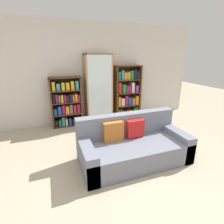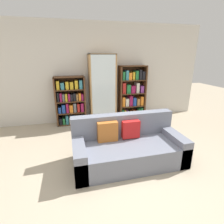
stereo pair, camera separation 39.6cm
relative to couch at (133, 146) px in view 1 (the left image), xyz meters
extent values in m
plane|color=tan|center=(-0.13, -0.40, -0.28)|extent=(16.00, 16.00, 0.00)
cube|color=beige|center=(-0.13, 2.32, 1.07)|extent=(6.27, 0.06, 2.70)
cube|color=slate|center=(0.00, -0.06, -0.09)|extent=(1.93, 0.90, 0.38)
cube|color=slate|center=(0.00, 0.29, 0.32)|extent=(1.93, 0.20, 0.44)
cube|color=slate|center=(-0.86, -0.06, -0.03)|extent=(0.20, 0.90, 0.50)
cube|color=slate|center=(0.87, -0.06, -0.03)|extent=(0.20, 0.90, 0.50)
cube|color=#B76628|center=(-0.33, 0.13, 0.28)|extent=(0.36, 0.12, 0.36)
cube|color=red|center=(0.10, 0.13, 0.28)|extent=(0.32, 0.12, 0.32)
cube|color=#4C2D19|center=(-1.30, 2.11, 0.38)|extent=(0.04, 0.32, 1.32)
cube|color=#4C2D19|center=(-0.54, 2.11, 0.38)|extent=(0.04, 0.32, 1.32)
cube|color=#4C2D19|center=(-0.92, 2.11, 1.03)|extent=(0.80, 0.32, 0.02)
cube|color=#4C2D19|center=(-0.92, 2.11, -0.27)|extent=(0.80, 0.32, 0.02)
cube|color=#4C2D19|center=(-0.92, 2.27, 0.38)|extent=(0.80, 0.01, 1.32)
cube|color=#4C2D19|center=(-0.92, 2.11, 0.06)|extent=(0.72, 0.32, 0.02)
cube|color=#4C2D19|center=(-0.92, 2.11, 0.38)|extent=(0.72, 0.32, 0.02)
cube|color=#4C2D19|center=(-0.92, 2.11, 0.70)|extent=(0.72, 0.32, 0.02)
cube|color=black|center=(-1.22, 2.10, -0.17)|extent=(0.07, 0.24, 0.18)
cube|color=#237038|center=(-1.13, 2.10, -0.17)|extent=(0.06, 0.24, 0.17)
cube|color=teal|center=(-1.05, 2.10, -0.13)|extent=(0.07, 0.24, 0.24)
cube|color=beige|center=(-0.96, 2.10, -0.16)|extent=(0.05, 0.24, 0.19)
cube|color=#1E4293|center=(-0.87, 2.10, -0.16)|extent=(0.07, 0.24, 0.19)
cube|color=black|center=(-0.79, 2.10, -0.17)|extent=(0.06, 0.24, 0.16)
cube|color=#7A3384|center=(-0.70, 2.10, -0.17)|extent=(0.07, 0.24, 0.17)
cube|color=#5B5B60|center=(-0.61, 2.10, -0.15)|extent=(0.06, 0.24, 0.21)
cube|color=#1E4293|center=(-1.22, 2.10, 0.16)|extent=(0.07, 0.24, 0.17)
cube|color=#1E4293|center=(-1.12, 2.10, 0.19)|extent=(0.09, 0.24, 0.23)
cube|color=#8E1947|center=(-1.01, 2.10, 0.20)|extent=(0.06, 0.24, 0.25)
cube|color=orange|center=(-0.92, 2.10, 0.18)|extent=(0.09, 0.24, 0.21)
cube|color=#5B5B60|center=(-0.82, 2.10, 0.20)|extent=(0.07, 0.24, 0.25)
cube|color=#AD231E|center=(-0.72, 2.10, 0.19)|extent=(0.07, 0.24, 0.23)
cube|color=#8E1947|center=(-0.62, 2.10, 0.20)|extent=(0.08, 0.24, 0.24)
cube|color=black|center=(-1.23, 2.10, 0.52)|extent=(0.04, 0.24, 0.24)
cube|color=#8E1947|center=(-1.16, 2.10, 0.51)|extent=(0.05, 0.24, 0.23)
cube|color=#5B5B60|center=(-1.09, 2.10, 0.50)|extent=(0.05, 0.24, 0.20)
cube|color=gold|center=(-1.03, 2.10, 0.50)|extent=(0.06, 0.24, 0.20)
cube|color=#8E1947|center=(-0.95, 2.10, 0.50)|extent=(0.05, 0.24, 0.20)
cube|color=black|center=(-0.89, 2.10, 0.49)|extent=(0.06, 0.24, 0.18)
cube|color=black|center=(-0.81, 2.10, 0.50)|extent=(0.06, 0.24, 0.21)
cube|color=olive|center=(-0.74, 2.10, 0.49)|extent=(0.05, 0.24, 0.18)
cube|color=orange|center=(-0.67, 2.10, 0.50)|extent=(0.06, 0.24, 0.20)
cube|color=#8E1947|center=(-0.60, 2.10, 0.48)|extent=(0.05, 0.24, 0.18)
cube|color=gold|center=(-1.21, 2.10, 0.83)|extent=(0.07, 0.24, 0.23)
cube|color=teal|center=(-1.10, 2.10, 0.80)|extent=(0.09, 0.24, 0.18)
cube|color=gold|center=(-0.98, 2.10, 0.81)|extent=(0.08, 0.24, 0.20)
cube|color=gold|center=(-0.86, 2.10, 0.81)|extent=(0.09, 0.24, 0.19)
cube|color=gold|center=(-0.74, 2.10, 0.83)|extent=(0.08, 0.24, 0.23)
cube|color=teal|center=(-0.63, 2.10, 0.83)|extent=(0.08, 0.24, 0.23)
cube|color=#AD7F4C|center=(-0.37, 2.09, 0.67)|extent=(0.04, 0.36, 1.89)
cube|color=#AD7F4C|center=(0.31, 2.09, 0.67)|extent=(0.04, 0.36, 1.89)
cube|color=#AD7F4C|center=(-0.03, 2.09, 1.60)|extent=(0.73, 0.36, 0.02)
cube|color=#AD7F4C|center=(-0.03, 2.09, -0.27)|extent=(0.73, 0.36, 0.02)
cube|color=#AD7F4C|center=(-0.03, 2.27, 0.67)|extent=(0.73, 0.01, 1.89)
cube|color=silver|center=(-0.03, 1.92, 0.67)|extent=(0.65, 0.01, 1.86)
cube|color=#AD7F4C|center=(-0.03, 2.09, 0.05)|extent=(0.65, 0.32, 0.02)
cube|color=#AD7F4C|center=(-0.03, 2.09, 0.36)|extent=(0.65, 0.32, 0.02)
cube|color=#AD7F4C|center=(-0.03, 2.09, 0.67)|extent=(0.65, 0.32, 0.02)
cube|color=#AD7F4C|center=(-0.03, 2.09, 0.97)|extent=(0.65, 0.32, 0.02)
cube|color=#AD7F4C|center=(-0.03, 2.09, 1.28)|extent=(0.65, 0.32, 0.02)
cylinder|color=silver|center=(-0.26, 2.10, -0.21)|extent=(0.01, 0.01, 0.09)
cone|color=silver|center=(-0.26, 2.10, -0.11)|extent=(0.09, 0.09, 0.11)
cylinder|color=silver|center=(-0.10, 2.10, -0.21)|extent=(0.01, 0.01, 0.09)
cone|color=silver|center=(-0.10, 2.10, -0.11)|extent=(0.09, 0.09, 0.11)
cylinder|color=silver|center=(0.05, 2.09, -0.21)|extent=(0.01, 0.01, 0.09)
cone|color=silver|center=(0.05, 2.09, -0.11)|extent=(0.09, 0.09, 0.11)
cylinder|color=silver|center=(0.20, 2.11, -0.21)|extent=(0.01, 0.01, 0.09)
cone|color=silver|center=(0.20, 2.11, -0.11)|extent=(0.09, 0.09, 0.11)
cylinder|color=silver|center=(-0.28, 2.11, 0.11)|extent=(0.01, 0.01, 0.09)
cone|color=silver|center=(-0.28, 2.11, 0.20)|extent=(0.07, 0.07, 0.11)
cylinder|color=silver|center=(-0.18, 2.07, 0.11)|extent=(0.01, 0.01, 0.09)
cone|color=silver|center=(-0.18, 2.07, 0.20)|extent=(0.07, 0.07, 0.11)
cylinder|color=silver|center=(-0.08, 2.10, 0.11)|extent=(0.01, 0.01, 0.09)
cone|color=silver|center=(-0.08, 2.10, 0.20)|extent=(0.07, 0.07, 0.11)
cylinder|color=silver|center=(0.02, 2.08, 0.11)|extent=(0.01, 0.01, 0.09)
cone|color=silver|center=(0.02, 2.08, 0.20)|extent=(0.07, 0.07, 0.11)
cylinder|color=silver|center=(0.12, 2.10, 0.11)|extent=(0.01, 0.01, 0.09)
cone|color=silver|center=(0.12, 2.10, 0.20)|extent=(0.07, 0.07, 0.11)
cylinder|color=silver|center=(0.22, 2.10, 0.11)|extent=(0.01, 0.01, 0.09)
cone|color=silver|center=(0.22, 2.10, 0.20)|extent=(0.07, 0.07, 0.11)
cylinder|color=silver|center=(-0.23, 2.08, 0.41)|extent=(0.01, 0.01, 0.08)
cone|color=silver|center=(-0.23, 2.08, 0.51)|extent=(0.09, 0.09, 0.10)
cylinder|color=silver|center=(-0.03, 2.11, 0.41)|extent=(0.01, 0.01, 0.08)
cone|color=silver|center=(-0.03, 2.11, 0.51)|extent=(0.09, 0.09, 0.10)
cylinder|color=silver|center=(0.17, 2.07, 0.41)|extent=(0.01, 0.01, 0.08)
cone|color=silver|center=(0.17, 2.07, 0.51)|extent=(0.09, 0.09, 0.10)
cylinder|color=silver|center=(-0.26, 2.10, 0.71)|extent=(0.01, 0.01, 0.06)
cone|color=silver|center=(-0.26, 2.10, 0.78)|extent=(0.09, 0.09, 0.08)
cylinder|color=silver|center=(-0.10, 2.09, 0.71)|extent=(0.01, 0.01, 0.06)
cone|color=silver|center=(-0.10, 2.09, 0.78)|extent=(0.09, 0.09, 0.08)
cylinder|color=silver|center=(0.05, 2.08, 0.71)|extent=(0.01, 0.01, 0.06)
cone|color=silver|center=(0.05, 2.08, 0.78)|extent=(0.09, 0.09, 0.08)
cylinder|color=silver|center=(0.20, 2.09, 0.71)|extent=(0.01, 0.01, 0.06)
cone|color=silver|center=(0.20, 2.09, 0.78)|extent=(0.09, 0.09, 0.08)
cylinder|color=silver|center=(-0.28, 2.10, 1.02)|extent=(0.01, 0.01, 0.07)
cone|color=silver|center=(-0.28, 2.10, 1.09)|extent=(0.07, 0.07, 0.08)
cylinder|color=silver|center=(-0.18, 2.11, 1.02)|extent=(0.01, 0.01, 0.07)
cone|color=silver|center=(-0.18, 2.11, 1.09)|extent=(0.07, 0.07, 0.08)
cylinder|color=silver|center=(-0.08, 2.09, 1.02)|extent=(0.01, 0.01, 0.07)
cone|color=silver|center=(-0.08, 2.09, 1.09)|extent=(0.07, 0.07, 0.08)
cylinder|color=silver|center=(0.02, 2.11, 1.02)|extent=(0.01, 0.01, 0.07)
cone|color=silver|center=(0.02, 2.11, 1.09)|extent=(0.07, 0.07, 0.08)
cylinder|color=silver|center=(0.12, 2.08, 1.02)|extent=(0.01, 0.01, 0.07)
cone|color=silver|center=(0.12, 2.08, 1.09)|extent=(0.07, 0.07, 0.08)
cylinder|color=silver|center=(0.22, 2.10, 1.02)|extent=(0.01, 0.01, 0.07)
cone|color=silver|center=(0.22, 2.10, 1.09)|extent=(0.07, 0.07, 0.08)
cylinder|color=silver|center=(-0.23, 2.09, 1.33)|extent=(0.01, 0.01, 0.08)
cone|color=silver|center=(-0.23, 2.09, 1.42)|extent=(0.09, 0.09, 0.10)
cylinder|color=silver|center=(-0.03, 2.08, 1.33)|extent=(0.01, 0.01, 0.08)
cone|color=silver|center=(-0.03, 2.08, 1.42)|extent=(0.09, 0.09, 0.10)
cylinder|color=silver|center=(0.17, 2.08, 1.33)|extent=(0.01, 0.01, 0.08)
cone|color=silver|center=(0.17, 2.08, 1.42)|extent=(0.09, 0.09, 0.10)
cube|color=#4C2D19|center=(0.48, 2.11, 0.51)|extent=(0.04, 0.32, 1.57)
cube|color=#4C2D19|center=(1.23, 2.11, 0.51)|extent=(0.04, 0.32, 1.57)
cube|color=#4C2D19|center=(0.85, 2.11, 1.28)|extent=(0.79, 0.32, 0.02)
cube|color=#4C2D19|center=(0.85, 2.11, -0.27)|extent=(0.79, 0.32, 0.02)
cube|color=#4C2D19|center=(0.85, 2.27, 0.51)|extent=(0.79, 0.01, 1.57)
cube|color=#4C2D19|center=(0.85, 2.11, 0.13)|extent=(0.71, 0.32, 0.02)
cube|color=#4C2D19|center=(0.85, 2.11, 0.51)|extent=(0.71, 0.32, 0.02)
cube|color=#4C2D19|center=(0.85, 2.11, 0.89)|extent=(0.71, 0.32, 0.02)
cube|color=#237038|center=(0.55, 2.10, -0.11)|extent=(0.06, 0.24, 0.29)
cube|color=gold|center=(0.63, 2.10, -0.12)|extent=(0.05, 0.24, 0.27)
cube|color=#7A3384|center=(0.70, 2.10, -0.13)|extent=(0.05, 0.24, 0.25)
cube|color=#237038|center=(0.78, 2.10, -0.15)|extent=(0.05, 0.24, 0.21)
cube|color=orange|center=(0.86, 2.10, -0.15)|extent=(0.05, 0.24, 0.21)
cube|color=orange|center=(0.93, 2.10, -0.13)|extent=(0.05, 0.24, 0.24)
cube|color=#AD231E|center=(1.00, 2.10, -0.14)|extent=(0.05, 0.24, 0.22)
cube|color=#237038|center=(1.08, 2.10, -0.11)|extent=(0.05, 0.24, 0.28)
cube|color=#237038|center=(1.16, 2.10, -0.10)|extent=(0.05, 0.24, 0.31)
cube|color=orange|center=(0.57, 2.10, 0.28)|extent=(0.08, 0.24, 0.28)
cube|color=beige|center=(0.68, 2.10, 0.25)|extent=(0.10, 0.24, 0.22)
cube|color=#8E1947|center=(0.80, 2.10, 0.29)|extent=(0.09, 0.24, 0.30)
cube|color=#1E4293|center=(0.91, 2.10, 0.26)|extent=(0.09, 0.24, 0.24)
cube|color=olive|center=(1.03, 2.10, 0.24)|extent=(0.09, 0.24, 0.21)
cube|color=orange|center=(1.14, 2.10, 0.27)|extent=(0.09, 0.24, 0.26)
cube|color=#AD231E|center=(0.58, 2.10, 0.67)|extent=(0.10, 0.24, 0.30)
cube|color=#237038|center=(0.71, 2.10, 0.64)|extent=(0.11, 0.24, 0.25)
cube|color=#8E1947|center=(0.85, 2.10, 0.63)|extent=(0.12, 0.24, 0.21)
cube|color=beige|center=(0.99, 2.10, 0.66)|extent=(0.08, 0.24, 0.29)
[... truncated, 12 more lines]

